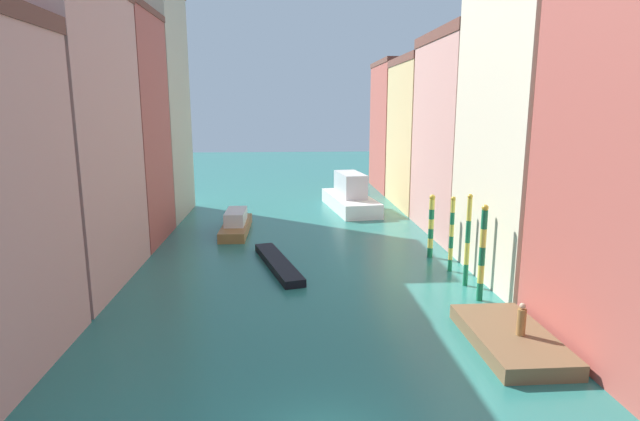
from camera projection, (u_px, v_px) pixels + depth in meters
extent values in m
plane|color=#28756B|center=(299.00, 238.00, 38.64)|extent=(154.00, 154.00, 0.00)
cube|color=tan|center=(53.00, 142.00, 27.16)|extent=(6.61, 10.42, 15.91)
cube|color=#B25147|center=(111.00, 132.00, 36.37)|extent=(6.61, 8.05, 16.11)
cube|color=brown|center=(101.00, 9.00, 34.72)|extent=(6.74, 8.21, 0.45)
cube|color=#BCB299|center=(143.00, 107.00, 44.70)|extent=(6.61, 9.31, 19.55)
cube|color=beige|center=(543.00, 115.00, 28.30)|extent=(6.61, 9.88, 18.70)
cube|color=tan|center=(472.00, 140.00, 39.05)|extent=(6.61, 10.95, 14.56)
cube|color=brown|center=(478.00, 36.00, 37.52)|extent=(6.74, 11.16, 0.78)
cube|color=#DBB77A|center=(431.00, 137.00, 50.11)|extent=(6.61, 10.82, 13.84)
cube|color=brown|center=(434.00, 60.00, 48.66)|extent=(6.74, 11.04, 0.70)
cube|color=#B25147|center=(404.00, 128.00, 60.90)|extent=(6.61, 10.51, 14.59)
cube|color=brown|center=(407.00, 63.00, 59.40)|extent=(6.74, 10.72, 0.54)
cube|color=brown|center=(510.00, 338.00, 21.17)|extent=(3.12, 6.11, 0.64)
cylinder|color=olive|center=(521.00, 322.00, 20.66)|extent=(0.36, 0.36, 1.11)
sphere|color=tan|center=(523.00, 306.00, 20.52)|extent=(0.26, 0.26, 0.26)
cylinder|color=#197247|center=(480.00, 292.00, 26.12)|extent=(0.31, 0.31, 0.95)
cylinder|color=#E5D14C|center=(481.00, 274.00, 25.94)|extent=(0.31, 0.31, 0.95)
cylinder|color=#197247|center=(482.00, 256.00, 25.75)|extent=(0.31, 0.31, 0.95)
cylinder|color=#E5D14C|center=(483.00, 238.00, 25.56)|extent=(0.31, 0.31, 0.95)
cylinder|color=#197247|center=(484.00, 220.00, 25.37)|extent=(0.31, 0.31, 0.95)
sphere|color=gold|center=(485.00, 208.00, 25.25)|extent=(0.34, 0.34, 0.34)
cylinder|color=#197247|center=(466.00, 275.00, 28.29)|extent=(0.26, 0.26, 1.24)
cylinder|color=#E5D14C|center=(467.00, 253.00, 28.04)|extent=(0.26, 0.26, 1.24)
cylinder|color=#197247|center=(468.00, 232.00, 27.80)|extent=(0.26, 0.26, 1.24)
cylinder|color=#E5D14C|center=(469.00, 210.00, 27.55)|extent=(0.26, 0.26, 1.24)
sphere|color=gold|center=(470.00, 196.00, 27.41)|extent=(0.29, 0.29, 0.29)
cylinder|color=#197247|center=(450.00, 265.00, 30.83)|extent=(0.25, 0.25, 0.73)
cylinder|color=#E5D14C|center=(450.00, 254.00, 30.68)|extent=(0.25, 0.25, 0.73)
cylinder|color=#197247|center=(451.00, 242.00, 30.54)|extent=(0.25, 0.25, 0.73)
cylinder|color=#E5D14C|center=(452.00, 230.00, 30.39)|extent=(0.25, 0.25, 0.73)
cylinder|color=#197247|center=(452.00, 218.00, 30.25)|extent=(0.25, 0.25, 0.73)
cylinder|color=#E5D14C|center=(453.00, 206.00, 30.10)|extent=(0.25, 0.25, 0.73)
sphere|color=gold|center=(453.00, 199.00, 30.01)|extent=(0.28, 0.28, 0.28)
cylinder|color=#197247|center=(430.00, 252.00, 33.72)|extent=(0.35, 0.35, 0.65)
cylinder|color=#E5D14C|center=(430.00, 243.00, 33.59)|extent=(0.35, 0.35, 0.65)
cylinder|color=#197247|center=(431.00, 233.00, 33.46)|extent=(0.35, 0.35, 0.65)
cylinder|color=#E5D14C|center=(431.00, 224.00, 33.33)|extent=(0.35, 0.35, 0.65)
cylinder|color=#197247|center=(432.00, 214.00, 33.20)|extent=(0.35, 0.35, 0.65)
cylinder|color=#E5D14C|center=(432.00, 204.00, 33.08)|extent=(0.35, 0.35, 0.65)
sphere|color=gold|center=(432.00, 197.00, 32.98)|extent=(0.39, 0.39, 0.39)
cube|color=white|center=(350.00, 203.00, 49.44)|extent=(4.76, 10.58, 1.34)
cube|color=silver|center=(350.00, 184.00, 49.08)|extent=(2.72, 5.23, 2.26)
cube|color=black|center=(278.00, 263.00, 31.63)|extent=(3.23, 8.26, 0.47)
cube|color=olive|center=(236.00, 227.00, 40.55)|extent=(2.08, 7.48, 0.74)
cube|color=silver|center=(236.00, 217.00, 40.38)|extent=(1.55, 3.80, 1.02)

